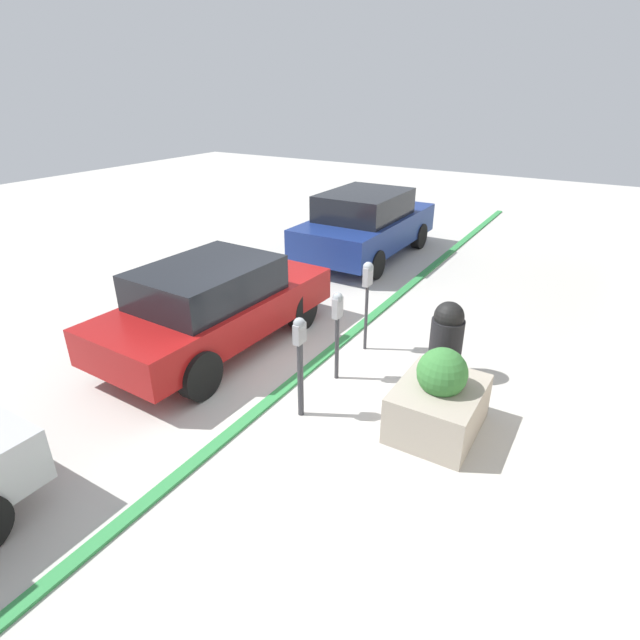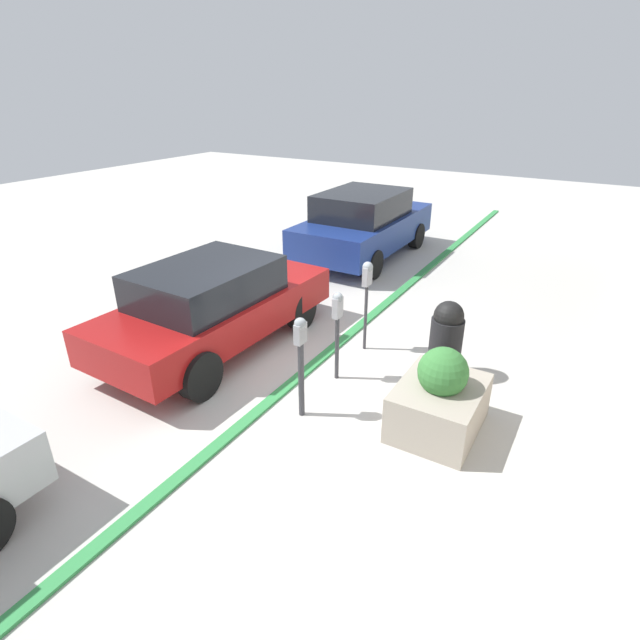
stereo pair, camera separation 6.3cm
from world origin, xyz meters
TOP-DOWN VIEW (x-y plane):
  - ground_plane at (0.00, 0.00)m, footprint 40.00×40.00m
  - curb_strip at (0.00, 0.08)m, footprint 24.50×0.16m
  - parking_meter_nearest at (-1.02, -0.44)m, footprint 0.18×0.15m
  - parking_meter_second at (0.01, -0.40)m, footprint 0.17×0.15m
  - parking_meter_middle at (1.04, -0.35)m, footprint 0.19×0.16m
  - planter_box at (-0.40, -2.08)m, footprint 1.24×0.98m
  - parked_car_middle at (-0.16, 1.76)m, footprint 4.18×1.87m
  - parked_car_rear at (5.43, 1.85)m, footprint 4.37×2.01m
  - trash_bin at (0.90, -1.72)m, footprint 0.48×0.48m

SIDE VIEW (x-z plane):
  - ground_plane at x=0.00m, z-range 0.00..0.00m
  - curb_strip at x=0.00m, z-range 0.00..0.04m
  - planter_box at x=-0.40m, z-range -0.13..1.00m
  - trash_bin at x=0.90m, z-range 0.01..1.20m
  - parked_car_middle at x=-0.16m, z-range 0.04..1.51m
  - parked_car_rear at x=5.43m, z-range 0.02..1.66m
  - parking_meter_nearest at x=-1.02m, z-range 0.23..1.64m
  - parking_meter_second at x=0.01m, z-range 0.30..1.66m
  - parking_meter_middle at x=1.04m, z-range 0.41..1.91m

